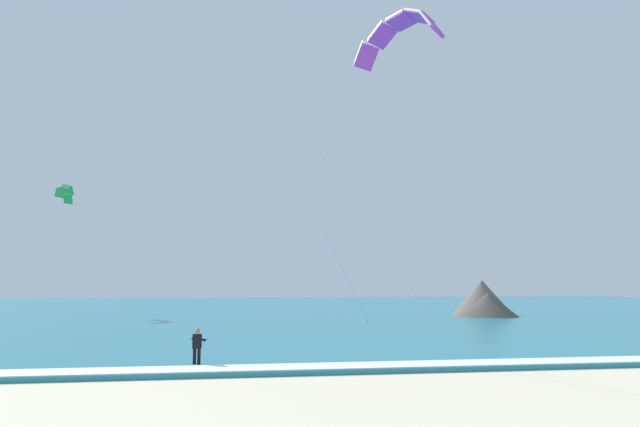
% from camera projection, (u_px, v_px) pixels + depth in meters
% --- Properties ---
extents(sea, '(200.00, 120.00, 0.20)m').
position_uv_depth(sea, '(225.00, 308.00, 80.06)').
color(sea, teal).
rests_on(sea, ground).
extents(surf_foam, '(200.00, 1.79, 0.04)m').
position_uv_depth(surf_foam, '(207.00, 369.00, 22.23)').
color(surf_foam, white).
rests_on(surf_foam, sea).
extents(surfboard, '(0.88, 1.47, 0.09)m').
position_uv_depth(surfboard, '(196.00, 368.00, 23.64)').
color(surfboard, yellow).
rests_on(surfboard, ground).
extents(kitesurfer, '(0.64, 0.63, 1.69)m').
position_uv_depth(kitesurfer, '(197.00, 346.00, 23.77)').
color(kitesurfer, black).
rests_on(kitesurfer, ground).
extents(kite_primary, '(12.70, 8.13, 17.94)m').
position_uv_depth(kite_primary, '(398.00, 32.00, 32.86)').
color(kite_primary, purple).
extents(kite_distant, '(1.52, 5.23, 1.88)m').
position_uv_depth(kite_distant, '(66.00, 191.00, 61.27)').
color(kite_distant, green).
extents(headland_right, '(7.01, 8.88, 3.95)m').
position_uv_depth(headland_right, '(484.00, 301.00, 59.61)').
color(headland_right, '#665B51').
rests_on(headland_right, ground).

